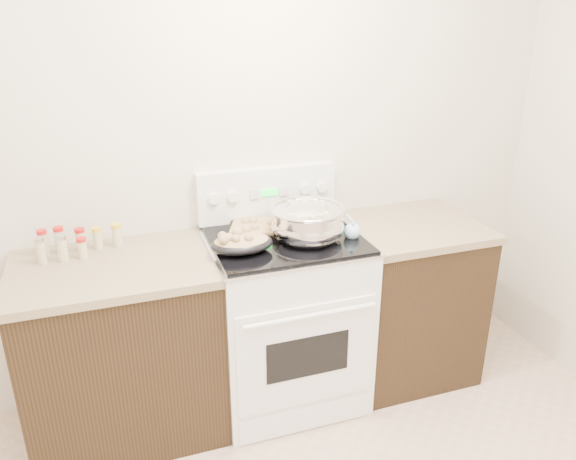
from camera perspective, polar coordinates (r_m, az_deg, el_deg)
name	(u,v)px	position (r m, az deg, el deg)	size (l,w,h in m)	color
room_shell	(344,171)	(1.18, 5.71, 5.97)	(4.10, 3.60, 2.75)	beige
counter_left	(124,348)	(2.92, -16.34, -11.46)	(0.93, 0.67, 0.92)	black
counter_right	(405,298)	(3.31, 11.78, -6.74)	(0.73, 0.67, 0.92)	black
kitchen_range	(285,315)	(3.01, -0.34, -8.65)	(0.78, 0.73, 1.22)	white
mixing_bowl	(307,223)	(2.75, 1.99, 0.69)	(0.38, 0.38, 0.22)	silver
roasting_pan	(241,242)	(2.63, -4.78, -1.23)	(0.30, 0.22, 0.12)	black
baking_sheet	(265,227)	(2.88, -2.37, 0.31)	(0.45, 0.38, 0.06)	black
wooden_spoon	(262,237)	(2.78, -2.66, -0.67)	(0.12, 0.27, 0.04)	olive
blue_ladle	(352,230)	(2.82, 6.51, 0.00)	(0.13, 0.28, 0.10)	#9CD5E9
spice_jars	(73,243)	(2.83, -20.99, -1.20)	(0.39, 0.15, 0.13)	#BFB28C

